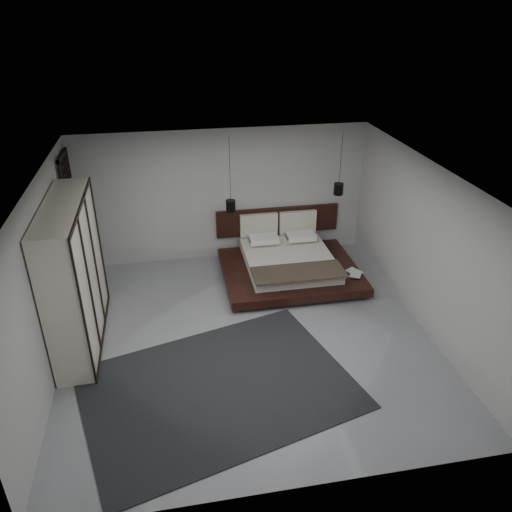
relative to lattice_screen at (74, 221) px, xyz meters
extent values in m
plane|color=#92959A|center=(2.95, -2.45, -1.30)|extent=(6.00, 6.00, 0.00)
plane|color=white|center=(2.95, -2.45, 1.50)|extent=(6.00, 6.00, 0.00)
plane|color=#B5B5B3|center=(2.95, 0.55, 0.10)|extent=(6.00, 0.00, 6.00)
plane|color=#B5B5B3|center=(2.95, -5.45, 0.10)|extent=(6.00, 0.00, 6.00)
plane|color=#B5B5B3|center=(-0.05, -2.45, 0.10)|extent=(0.00, 6.00, 6.00)
plane|color=#B5B5B3|center=(5.95, -2.45, 0.10)|extent=(0.00, 6.00, 6.00)
cube|color=black|center=(0.00, 0.00, 0.00)|extent=(0.05, 0.90, 2.60)
cube|color=black|center=(4.10, -0.70, -1.26)|extent=(2.10, 1.72, 0.08)
cube|color=black|center=(4.10, -0.70, -1.14)|extent=(2.68, 2.20, 0.17)
cube|color=white|center=(4.10, -0.58, -0.95)|extent=(1.72, 1.91, 0.21)
cube|color=black|center=(4.10, -1.32, -0.82)|extent=(1.74, 0.67, 0.05)
cube|color=white|center=(3.70, 0.16, -0.78)|extent=(0.59, 0.38, 0.11)
cube|color=white|center=(4.50, 0.16, -0.78)|extent=(0.59, 0.38, 0.11)
cube|color=white|center=(3.70, 0.03, -0.72)|extent=(0.59, 0.38, 0.11)
cube|color=white|center=(4.50, 0.03, -0.72)|extent=(0.59, 0.38, 0.11)
cube|color=black|center=(4.10, 0.51, -0.54)|extent=(2.68, 0.08, 0.60)
cube|color=beige|center=(3.67, 0.42, -0.57)|extent=(0.81, 0.10, 0.50)
cube|color=beige|center=(4.53, 0.42, -0.57)|extent=(0.81, 0.10, 0.50)
imported|color=#99724C|center=(5.20, -1.18, -1.04)|extent=(0.34, 0.37, 0.03)
imported|color=#99724C|center=(5.18, -1.21, -1.01)|extent=(0.33, 0.36, 0.02)
cylinder|color=black|center=(3.00, -0.13, 0.87)|extent=(0.01, 0.01, 1.25)
cylinder|color=black|center=(3.00, -0.13, 0.13)|extent=(0.19, 0.19, 0.23)
cylinder|color=#FFE0B2|center=(3.00, -0.13, 0.03)|extent=(0.14, 0.14, 0.01)
cylinder|color=black|center=(5.20, -0.13, 0.98)|extent=(0.01, 0.01, 1.04)
cylinder|color=black|center=(5.20, -0.13, 0.34)|extent=(0.19, 0.19, 0.23)
cylinder|color=#FFE0B2|center=(5.20, -0.13, 0.24)|extent=(0.14, 0.14, 0.01)
cube|color=silver|center=(0.25, -2.00, -0.10)|extent=(0.55, 2.40, 2.40)
cube|color=black|center=(0.54, -2.00, 1.07)|extent=(0.03, 2.40, 0.06)
cube|color=black|center=(0.54, -2.00, -1.27)|extent=(0.03, 2.40, 0.06)
cube|color=black|center=(0.54, -3.20, -0.10)|extent=(0.03, 0.05, 2.40)
cube|color=black|center=(0.54, -2.40, -0.10)|extent=(0.03, 0.05, 2.40)
cube|color=black|center=(0.54, -1.60, -0.10)|extent=(0.03, 0.05, 2.40)
cube|color=black|center=(0.54, -0.80, -0.10)|extent=(0.03, 0.05, 2.40)
cube|color=black|center=(2.30, -3.62, -1.29)|extent=(4.38, 3.63, 0.02)
camera|label=1|loc=(1.84, -9.20, 3.82)|focal=35.00mm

